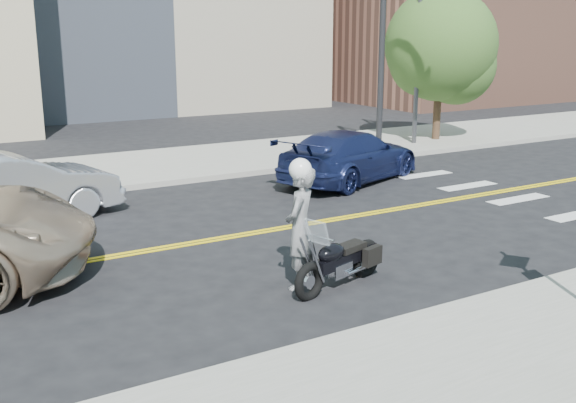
% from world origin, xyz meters
% --- Properties ---
extents(ground_plane, '(120.00, 120.00, 0.00)m').
position_xyz_m(ground_plane, '(0.00, 0.00, 0.00)').
color(ground_plane, black).
rests_on(ground_plane, ground).
extents(sidewalk_far, '(60.00, 5.00, 0.15)m').
position_xyz_m(sidewalk_far, '(0.00, 7.50, 0.07)').
color(sidewalk_far, '#9E9B91').
rests_on(sidewalk_far, ground_plane).
extents(lamp_post, '(0.16, 0.16, 8.00)m').
position_xyz_m(lamp_post, '(12.00, 6.50, 4.15)').
color(lamp_post, '#4C4C51').
rests_on(lamp_post, sidewalk_far).
extents(traffic_light, '(0.28, 4.50, 7.00)m').
position_xyz_m(traffic_light, '(10.00, 5.08, 4.67)').
color(traffic_light, black).
rests_on(traffic_light, sidewalk_far).
extents(motorcyclist, '(0.86, 0.84, 2.11)m').
position_xyz_m(motorcyclist, '(1.29, -3.03, 1.05)').
color(motorcyclist, '#A1A1A5').
rests_on(motorcyclist, ground).
extents(motorcycle, '(2.11, 1.16, 1.23)m').
position_xyz_m(motorcycle, '(1.86, -3.32, 0.61)').
color(motorcycle, black).
rests_on(motorcycle, ground).
extents(parked_car_silver, '(4.91, 2.53, 1.54)m').
position_xyz_m(parked_car_silver, '(-2.09, 3.31, 0.77)').
color(parked_car_silver, '#B2B3BA').
rests_on(parked_car_silver, ground).
extents(parked_car_blue, '(5.27, 3.62, 1.42)m').
position_xyz_m(parked_car_blue, '(6.65, 3.03, 0.71)').
color(parked_car_blue, navy).
rests_on(parked_car_blue, ground).
extents(tree_far_b, '(4.02, 4.02, 5.56)m').
position_xyz_m(tree_far_b, '(13.31, 6.79, 3.54)').
color(tree_far_b, '#382619').
rests_on(tree_far_b, ground).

